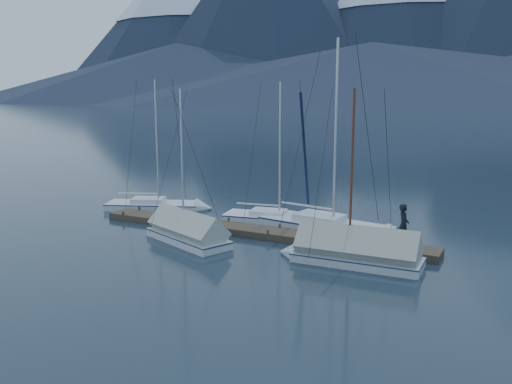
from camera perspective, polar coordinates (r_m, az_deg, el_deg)
ground at (r=25.75m, az=-2.04°, el=-5.55°), size 1000.00×1000.00×0.00m
dock at (r=27.42m, az=-0.00°, el=-4.30°), size 18.00×1.50×0.54m
mooring_posts at (r=27.58m, az=-0.93°, el=-3.69°), size 15.12×1.52×0.35m
sailboat_open_left at (r=33.69m, az=-9.43°, el=-1.55°), size 6.71×4.17×8.60m
sailboat_open_mid at (r=29.81m, az=3.30°, el=-3.02°), size 6.56×2.98×8.40m
sailboat_open_right at (r=27.88m, az=9.15°, el=-4.02°), size 8.31×3.72×10.65m
sailboat_covered_near at (r=23.32m, az=9.46°, el=-6.39°), size 6.27×2.68×8.07m
sailboat_covered_far at (r=26.56m, az=-7.73°, el=-4.26°), size 5.92×3.68×7.99m
person at (r=25.01m, az=15.27°, el=-3.35°), size 0.62×0.79×1.90m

